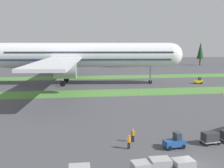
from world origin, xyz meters
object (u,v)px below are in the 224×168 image
object	(u,v)px
baggage_tug	(175,142)
uld_container_1	(183,167)
cargo_dolly_lead	(210,137)
pushback_tractor	(198,81)
taxiway_marker_1	(140,93)
taxiway_marker_2	(223,93)
ground_crew_marshaller	(129,141)
taxiway_marker_0	(25,96)
ground_crew_loader	(133,135)
airliner	(72,55)
uld_container_2	(160,167)

from	to	relation	value
baggage_tug	uld_container_1	size ratio (longest dim) A/B	1.39
cargo_dolly_lead	pushback_tractor	size ratio (longest dim) A/B	0.88
baggage_tug	taxiway_marker_1	xyz separation A→B (m)	(4.59, 37.51, -0.56)
taxiway_marker_1	uld_container_1	bearing A→B (deg)	-98.07
baggage_tug	cargo_dolly_lead	bearing A→B (deg)	-90.00
taxiway_marker_2	pushback_tractor	bearing A→B (deg)	84.67
baggage_tug	pushback_tractor	world-z (taller)	same
pushback_tractor	ground_crew_marshaller	distance (m)	61.24
taxiway_marker_0	taxiway_marker_1	world-z (taller)	taxiway_marker_1
ground_crew_loader	cargo_dolly_lead	bearing A→B (deg)	-165.63
ground_crew_loader	ground_crew_marshaller	bearing A→B (deg)	95.09
cargo_dolly_lead	taxiway_marker_1	size ratio (longest dim) A/B	4.68
airliner	cargo_dolly_lead	world-z (taller)	airliner
cargo_dolly_lead	ground_crew_loader	bearing A→B (deg)	67.63
cargo_dolly_lead	airliner	bearing A→B (deg)	7.36
uld_container_2	taxiway_marker_2	world-z (taller)	uld_container_2
ground_crew_loader	uld_container_1	bearing A→B (deg)	133.48
ground_crew_marshaller	uld_container_1	xyz separation A→B (m)	(3.89, -7.75, -0.16)
baggage_tug	taxiway_marker_1	bearing A→B (deg)	-15.95
pushback_tractor	uld_container_1	distance (m)	66.17
ground_crew_marshaller	uld_container_2	size ratio (longest dim) A/B	0.87
ground_crew_loader	uld_container_1	xyz separation A→B (m)	(2.87, -10.20, -0.16)
ground_crew_marshaller	ground_crew_loader	distance (m)	2.66
uld_container_1	taxiway_marker_0	bearing A→B (deg)	115.58
uld_container_2	taxiway_marker_2	bearing A→B (deg)	54.99
pushback_tractor	ground_crew_loader	distance (m)	58.61
ground_crew_marshaller	taxiway_marker_2	size ratio (longest dim) A/B	3.46
airliner	uld_container_1	bearing A→B (deg)	15.15
ground_crew_loader	airliner	bearing A→B (deg)	-54.95
uld_container_2	taxiway_marker_2	distance (m)	50.74
airliner	ground_crew_loader	distance (m)	54.90
baggage_tug	cargo_dolly_lead	xyz separation A→B (m)	(4.96, 0.78, 0.10)
uld_container_2	uld_container_1	bearing A→B (deg)	-5.49
pushback_tractor	taxiway_marker_1	world-z (taller)	pushback_tractor
airliner	taxiway_marker_0	distance (m)	24.34
cargo_dolly_lead	uld_container_2	distance (m)	11.85
baggage_tug	uld_container_1	world-z (taller)	baggage_tug
uld_container_1	taxiway_marker_0	size ratio (longest dim) A/B	4.44
airliner	ground_crew_loader	xyz separation A→B (m)	(6.88, -53.88, -7.94)
pushback_tractor	taxiway_marker_2	xyz separation A→B (m)	(-1.67, -17.95, -0.56)
baggage_tug	taxiway_marker_2	bearing A→B (deg)	-44.87
baggage_tug	taxiway_marker_0	size ratio (longest dim) A/B	6.15
ground_crew_marshaller	uld_container_1	size ratio (longest dim) A/B	0.87
ground_crew_marshaller	uld_container_2	world-z (taller)	ground_crew_marshaller
cargo_dolly_lead	taxiway_marker_0	xyz separation A→B (m)	(-27.99, 36.56, -0.69)
cargo_dolly_lead	ground_crew_marshaller	size ratio (longest dim) A/B	1.38
cargo_dolly_lead	taxiway_marker_0	distance (m)	46.05
uld_container_1	taxiway_marker_1	world-z (taller)	uld_container_1
taxiway_marker_2	cargo_dolly_lead	bearing A→B (deg)	-120.71
taxiway_marker_1	taxiway_marker_2	world-z (taller)	taxiway_marker_1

